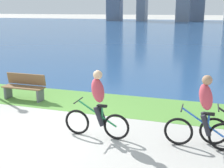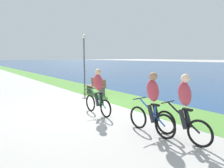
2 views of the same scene
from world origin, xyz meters
name	(u,v)px [view 1 (image 1 of 2)]	position (x,y,z in m)	size (l,w,h in m)	color
ground_plane	(46,133)	(0.00, 0.00, 0.00)	(300.00, 300.00, 0.00)	#B2AFA8
grass_strip_bayside	(87,101)	(0.00, 2.78, 0.00)	(120.00, 2.24, 0.01)	#59933D
bay_water_surface	(183,28)	(0.00, 42.94, 0.00)	(300.00, 78.10, 0.00)	navy
cyclist_lead	(97,105)	(1.34, 0.21, 0.84)	(1.68, 0.52, 1.69)	black
cyclist_trailing	(204,113)	(3.80, 0.37, 0.84)	(1.65, 0.52, 1.71)	black
bench_near_path	(24,87)	(-2.19, 2.38, 0.45)	(1.50, 0.47, 0.90)	brown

